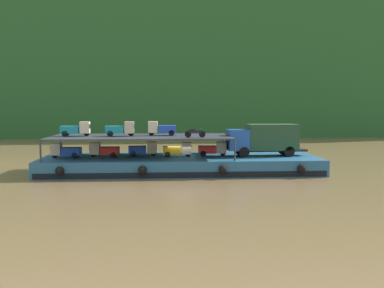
{
  "coord_description": "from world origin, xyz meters",
  "views": [
    {
      "loc": [
        -1.84,
        -42.8,
        6.41
      ],
      "look_at": [
        1.11,
        0.0,
        2.7
      ],
      "focal_mm": 41.69,
      "sensor_mm": 36.0,
      "label": 1
    }
  ],
  "objects_px": {
    "mini_truck_upper_mid": "(121,129)",
    "mini_truck_upper_fore": "(162,128)",
    "mini_truck_lower_aft": "(104,150)",
    "mini_truck_lower_bow": "(213,149)",
    "covered_lorry": "(264,139)",
    "motorcycle_upper_port": "(195,133)",
    "cargo_barge": "(181,164)",
    "mini_truck_lower_mid": "(143,149)",
    "mini_truck_lower_stern": "(65,151)",
    "mini_truck_upper_stern": "(76,129)",
    "mini_truck_lower_fore": "(178,150)"
  },
  "relations": [
    {
      "from": "covered_lorry",
      "to": "mini_truck_lower_fore",
      "type": "bearing_deg",
      "value": -178.46
    },
    {
      "from": "mini_truck_lower_mid",
      "to": "mini_truck_upper_fore",
      "type": "xyz_separation_m",
      "value": [
        1.79,
        -0.03,
        2.0
      ]
    },
    {
      "from": "mini_truck_lower_fore",
      "to": "mini_truck_lower_bow",
      "type": "bearing_deg",
      "value": 8.47
    },
    {
      "from": "mini_truck_lower_aft",
      "to": "motorcycle_upper_port",
      "type": "xyz_separation_m",
      "value": [
        8.52,
        -2.22,
        1.74
      ]
    },
    {
      "from": "mini_truck_upper_fore",
      "to": "covered_lorry",
      "type": "bearing_deg",
      "value": -3.68
    },
    {
      "from": "mini_truck_lower_stern",
      "to": "mini_truck_upper_stern",
      "type": "xyz_separation_m",
      "value": [
        0.9,
        0.63,
        2.0
      ]
    },
    {
      "from": "mini_truck_lower_fore",
      "to": "mini_truck_lower_bow",
      "type": "relative_size",
      "value": 0.99
    },
    {
      "from": "covered_lorry",
      "to": "motorcycle_upper_port",
      "type": "xyz_separation_m",
      "value": [
        -6.96,
        -2.27,
        0.74
      ]
    },
    {
      "from": "covered_lorry",
      "to": "mini_truck_lower_mid",
      "type": "relative_size",
      "value": 2.85
    },
    {
      "from": "mini_truck_upper_mid",
      "to": "mini_truck_lower_fore",
      "type": "bearing_deg",
      "value": -2.28
    },
    {
      "from": "mini_truck_lower_aft",
      "to": "mini_truck_lower_fore",
      "type": "distance_m",
      "value": 7.03
    },
    {
      "from": "mini_truck_lower_aft",
      "to": "mini_truck_upper_mid",
      "type": "distance_m",
      "value": 2.56
    },
    {
      "from": "covered_lorry",
      "to": "mini_truck_upper_stern",
      "type": "distance_m",
      "value": 18.15
    },
    {
      "from": "motorcycle_upper_port",
      "to": "mini_truck_lower_aft",
      "type": "bearing_deg",
      "value": 165.43
    },
    {
      "from": "mini_truck_lower_aft",
      "to": "mini_truck_lower_bow",
      "type": "height_order",
      "value": "same"
    },
    {
      "from": "mini_truck_lower_bow",
      "to": "mini_truck_upper_mid",
      "type": "distance_m",
      "value": 9.11
    },
    {
      "from": "covered_lorry",
      "to": "mini_truck_lower_aft",
      "type": "relative_size",
      "value": 2.83
    },
    {
      "from": "cargo_barge",
      "to": "mini_truck_lower_mid",
      "type": "relative_size",
      "value": 9.47
    },
    {
      "from": "mini_truck_lower_mid",
      "to": "mini_truck_upper_stern",
      "type": "relative_size",
      "value": 1.0
    },
    {
      "from": "cargo_barge",
      "to": "motorcycle_upper_port",
      "type": "relative_size",
      "value": 13.83
    },
    {
      "from": "mini_truck_lower_aft",
      "to": "mini_truck_upper_mid",
      "type": "height_order",
      "value": "mini_truck_upper_mid"
    },
    {
      "from": "motorcycle_upper_port",
      "to": "cargo_barge",
      "type": "bearing_deg",
      "value": 117.53
    },
    {
      "from": "mini_truck_lower_stern",
      "to": "mini_truck_upper_stern",
      "type": "height_order",
      "value": "mini_truck_upper_stern"
    },
    {
      "from": "covered_lorry",
      "to": "mini_truck_upper_fore",
      "type": "bearing_deg",
      "value": 176.32
    },
    {
      "from": "mini_truck_upper_fore",
      "to": "mini_truck_lower_fore",
      "type": "bearing_deg",
      "value": -29.5
    },
    {
      "from": "mini_truck_lower_mid",
      "to": "mini_truck_upper_fore",
      "type": "bearing_deg",
      "value": -0.9
    },
    {
      "from": "mini_truck_lower_stern",
      "to": "mini_truck_lower_bow",
      "type": "relative_size",
      "value": 0.99
    },
    {
      "from": "mini_truck_lower_bow",
      "to": "mini_truck_lower_fore",
      "type": "bearing_deg",
      "value": -171.53
    },
    {
      "from": "mini_truck_lower_bow",
      "to": "motorcycle_upper_port",
      "type": "relative_size",
      "value": 1.47
    },
    {
      "from": "mini_truck_lower_stern",
      "to": "mini_truck_lower_aft",
      "type": "distance_m",
      "value": 3.55
    },
    {
      "from": "mini_truck_upper_fore",
      "to": "mini_truck_lower_stern",
      "type": "bearing_deg",
      "value": -173.49
    },
    {
      "from": "mini_truck_upper_stern",
      "to": "cargo_barge",
      "type": "bearing_deg",
      "value": -1.11
    },
    {
      "from": "mini_truck_upper_stern",
      "to": "mini_truck_upper_fore",
      "type": "height_order",
      "value": "same"
    },
    {
      "from": "mini_truck_lower_stern",
      "to": "mini_truck_lower_mid",
      "type": "relative_size",
      "value": 1.0
    },
    {
      "from": "mini_truck_lower_stern",
      "to": "motorcycle_upper_port",
      "type": "xyz_separation_m",
      "value": [
        12.06,
        -1.88,
        1.74
      ]
    },
    {
      "from": "mini_truck_lower_aft",
      "to": "mini_truck_lower_bow",
      "type": "distance_m",
      "value": 10.48
    },
    {
      "from": "covered_lorry",
      "to": "mini_truck_lower_aft",
      "type": "height_order",
      "value": "covered_lorry"
    },
    {
      "from": "mini_truck_lower_fore",
      "to": "mini_truck_lower_bow",
      "type": "xyz_separation_m",
      "value": [
        3.45,
        0.51,
        0.0
      ]
    },
    {
      "from": "mini_truck_lower_aft",
      "to": "mini_truck_upper_fore",
      "type": "distance_m",
      "value": 5.88
    },
    {
      "from": "cargo_barge",
      "to": "mini_truck_lower_aft",
      "type": "distance_m",
      "value": 7.46
    },
    {
      "from": "mini_truck_lower_aft",
      "to": "mini_truck_upper_fore",
      "type": "bearing_deg",
      "value": 7.24
    },
    {
      "from": "mini_truck_lower_bow",
      "to": "mini_truck_upper_mid",
      "type": "relative_size",
      "value": 1.0
    },
    {
      "from": "mini_truck_upper_fore",
      "to": "motorcycle_upper_port",
      "type": "relative_size",
      "value": 1.45
    },
    {
      "from": "covered_lorry",
      "to": "mini_truck_upper_mid",
      "type": "xyz_separation_m",
      "value": [
        -13.89,
        -0.01,
        1.0
      ]
    },
    {
      "from": "mini_truck_upper_mid",
      "to": "mini_truck_upper_fore",
      "type": "xyz_separation_m",
      "value": [
        3.9,
        0.65,
        0.0
      ]
    },
    {
      "from": "mini_truck_lower_stern",
      "to": "mini_truck_upper_mid",
      "type": "relative_size",
      "value": 1.0
    },
    {
      "from": "mini_truck_lower_stern",
      "to": "mini_truck_lower_fore",
      "type": "height_order",
      "value": "same"
    },
    {
      "from": "covered_lorry",
      "to": "mini_truck_upper_fore",
      "type": "xyz_separation_m",
      "value": [
        -9.99,
        0.64,
        1.0
      ]
    },
    {
      "from": "covered_lorry",
      "to": "mini_truck_lower_fore",
      "type": "xyz_separation_m",
      "value": [
        -8.45,
        -0.23,
        -1.0
      ]
    },
    {
      "from": "mini_truck_upper_mid",
      "to": "motorcycle_upper_port",
      "type": "bearing_deg",
      "value": -18.05
    }
  ]
}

